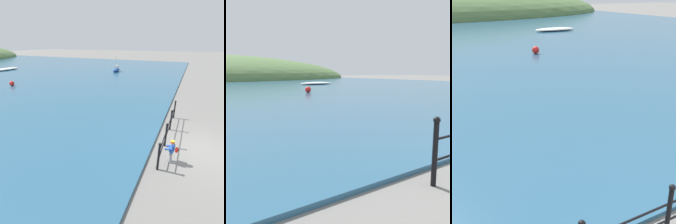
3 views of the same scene
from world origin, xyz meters
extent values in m
sphere|color=black|center=(-2.24, 1.50, 1.15)|extent=(0.12, 0.12, 0.12)
cylinder|color=black|center=(-0.40, 1.50, 0.55)|extent=(0.09, 0.09, 1.10)
sphere|color=black|center=(-0.40, 1.50, 1.15)|extent=(0.12, 0.12, 0.12)
ellipsoid|color=silver|center=(12.67, 30.82, 0.28)|extent=(4.83, 1.92, 0.37)
sphere|color=red|center=(4.98, 19.13, 0.36)|extent=(0.53, 0.53, 0.53)
camera|label=1|loc=(-8.04, 0.83, 4.66)|focal=28.00mm
camera|label=2|loc=(-6.03, -1.03, 1.95)|focal=42.00mm
camera|label=3|loc=(-4.25, -1.55, 4.31)|focal=50.00mm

